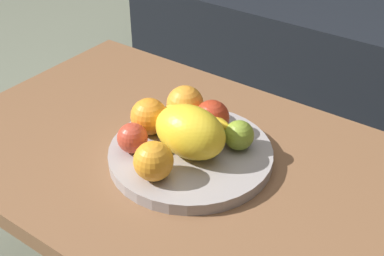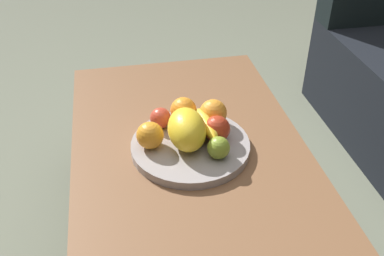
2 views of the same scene
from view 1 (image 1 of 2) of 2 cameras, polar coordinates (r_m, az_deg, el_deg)
name	(u,v)px [view 1 (image 1 of 2)]	position (r m, az deg, el deg)	size (l,w,h in m)	color
coffee_table	(184,172)	(1.10, -0.89, -4.86)	(1.06, 0.67, 0.39)	brown
couch	(379,24)	(2.02, 20.06, 10.82)	(1.70, 0.70, 0.90)	black
fruit_bowl	(192,153)	(1.06, 0.00, -2.80)	(0.34, 0.34, 0.03)	#9F9898
melon_large_front	(190,132)	(1.01, -0.21, -0.43)	(0.15, 0.10, 0.10)	yellow
orange_front	(150,116)	(1.08, -4.66, 1.38)	(0.08, 0.08, 0.08)	orange
orange_left	(185,104)	(1.12, -0.77, 2.67)	(0.08, 0.08, 0.08)	orange
orange_right	(153,161)	(0.96, -4.30, -3.68)	(0.08, 0.08, 0.08)	orange
apple_front	(132,138)	(1.03, -6.62, -1.10)	(0.06, 0.06, 0.06)	#BC3E2A
apple_left	(239,135)	(1.04, 5.24, -0.80)	(0.06, 0.06, 0.06)	olive
apple_right	(212,118)	(1.08, 2.21, 1.17)	(0.07, 0.07, 0.07)	#AB311A
banana_bunch	(193,125)	(1.07, 0.14, 0.39)	(0.17, 0.15, 0.06)	gold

